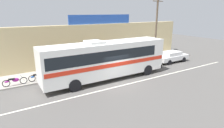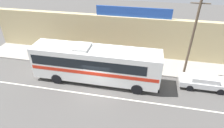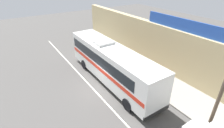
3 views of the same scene
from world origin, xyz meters
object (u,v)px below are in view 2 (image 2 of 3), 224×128
pedestrian_far_right (66,49)px  motorcycle_green (38,56)px  parked_car (204,81)px  motorcycle_red (55,57)px  intercity_bus (95,63)px  utility_pole (192,39)px

pedestrian_far_right → motorcycle_green: bearing=-155.7°
parked_car → motorcycle_red: 16.00m
intercity_bus → motorcycle_red: 6.36m
intercity_bus → motorcycle_green: 8.13m
intercity_bus → parked_car: intercity_bus is taller
utility_pole → motorcycle_red: (-14.32, 0.07, -3.67)m
motorcycle_red → parked_car: bearing=-5.4°
parked_car → pedestrian_far_right: 15.24m
utility_pole → motorcycle_green: 16.71m
parked_car → motorcycle_green: parked_car is taller
intercity_bus → motorcycle_red: intercity_bus is taller
intercity_bus → utility_pole: 9.29m
utility_pole → motorcycle_green: bearing=-179.8°
motorcycle_red → utility_pole: bearing=-0.3°
utility_pole → intercity_bus: bearing=-164.1°
intercity_bus → utility_pole: (8.68, 2.48, 2.17)m
intercity_bus → utility_pole: size_ratio=1.54×
motorcycle_red → pedestrian_far_right: bearing=51.6°
motorcycle_red → motorcycle_green: (-1.98, -0.14, 0.00)m
intercity_bus → parked_car: 10.43m
motorcycle_red → pedestrian_far_right: pedestrian_far_right is taller
motorcycle_red → motorcycle_green: same height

